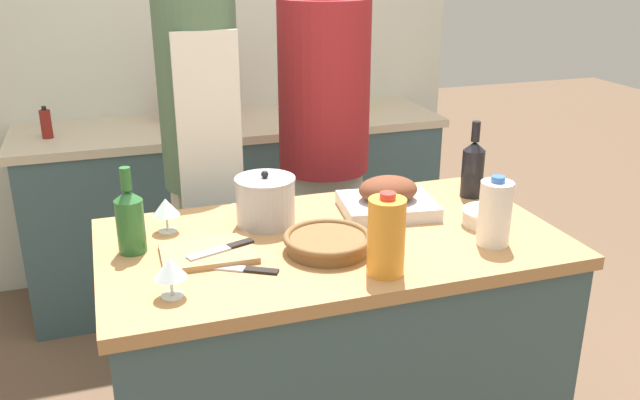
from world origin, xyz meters
The scene contains 22 objects.
kitchen_island centered at (0.00, 0.00, 0.45)m, with size 1.39×0.76×0.90m.
back_counter centered at (0.00, 1.50, 0.45)m, with size 2.12×0.60×0.90m.
back_wall centered at (0.00, 1.85, 1.27)m, with size 2.62×0.10×2.55m.
roasting_pan centered at (0.24, 0.14, 0.95)m, with size 0.33×0.28×0.12m.
wicker_basket centered at (-0.04, -0.09, 0.93)m, with size 0.26×0.26×0.05m.
cutting_board centered at (-0.38, -0.01, 0.91)m, with size 0.27×0.20×0.02m.
stock_pot centered at (-0.16, 0.17, 0.98)m, with size 0.19×0.19×0.18m.
mixing_bowl centered at (0.49, -0.06, 0.93)m, with size 0.15×0.15×0.06m.
juice_jug centered at (0.06, -0.27, 1.01)m, with size 0.10×0.10×0.23m.
milk_jug centered at (0.44, -0.20, 1.00)m, with size 0.10×0.10×0.21m.
wine_bottle_green centered at (0.59, 0.19, 1.01)m, with size 0.08×0.08×0.27m.
wine_bottle_dark centered at (-0.58, 0.08, 1.00)m, with size 0.08×0.08×0.26m.
wine_glass_left centered at (-0.47, 0.20, 0.98)m, with size 0.08×0.08×0.11m.
wine_glass_right centered at (-0.51, -0.23, 0.98)m, with size 0.08×0.08×0.11m.
knife_chef centered at (-0.32, -0.13, 0.90)m, with size 0.23×0.15×0.01m.
knife_paring centered at (-0.34, -0.02, 0.92)m, with size 0.21×0.09×0.01m.
stand_mixer centered at (-0.12, 1.59, 1.02)m, with size 0.18×0.14×0.29m.
condiment_bottle_tall centered at (0.68, 1.51, 0.98)m, with size 0.06×0.06×0.17m.
condiment_bottle_short centered at (-0.87, 1.47, 0.97)m, with size 0.05×0.05×0.15m.
condiment_bottle_extra centered at (-0.31, 1.61, 1.00)m, with size 0.06×0.06×0.21m.
person_cook_aproned centered at (-0.27, 0.74, 1.00)m, with size 0.30×0.31×1.77m.
person_cook_guest centered at (0.25, 0.83, 0.96)m, with size 0.38×0.38×1.75m.
Camera 1 is at (-0.63, -1.78, 1.73)m, focal length 38.00 mm.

